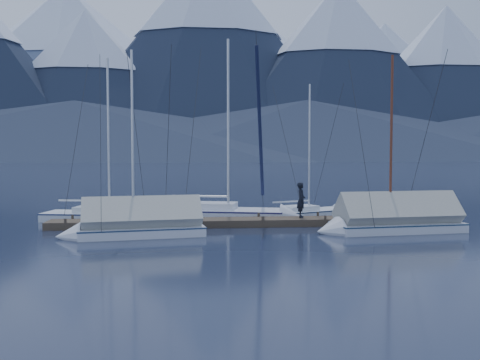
% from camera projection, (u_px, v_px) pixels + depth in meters
% --- Properties ---
extents(ground, '(1000.00, 1000.00, 0.00)m').
position_uv_depth(ground, '(244.00, 232.00, 22.40)').
color(ground, black).
rests_on(ground, ground).
extents(mountain_range, '(877.00, 584.00, 150.50)m').
position_uv_depth(mountain_range, '(198.00, 81.00, 387.91)').
color(mountain_range, '#475675').
rests_on(mountain_range, ground).
extents(dock, '(18.00, 1.50, 0.54)m').
position_uv_depth(dock, '(240.00, 223.00, 24.38)').
color(dock, '#382D23').
rests_on(dock, ground).
extents(mooring_posts, '(15.12, 1.52, 0.35)m').
position_uv_depth(mooring_posts, '(230.00, 219.00, 24.32)').
color(mooring_posts, '#382D23').
rests_on(mooring_posts, ground).
extents(sailboat_open_left, '(7.16, 3.33, 9.15)m').
position_uv_depth(sailboat_open_left, '(119.00, 218.00, 26.15)').
color(sailboat_open_left, silver).
rests_on(sailboat_open_left, ground).
extents(sailboat_open_mid, '(8.18, 4.14, 10.42)m').
position_uv_depth(sailboat_open_mid, '(238.00, 215.00, 26.97)').
color(sailboat_open_mid, silver).
rests_on(sailboat_open_mid, ground).
extents(sailboat_open_right, '(6.18, 3.91, 7.94)m').
position_uv_depth(sailboat_open_right, '(315.00, 214.00, 28.01)').
color(sailboat_open_right, silver).
rests_on(sailboat_open_right, ground).
extents(sailboat_covered_near, '(6.80, 2.90, 8.62)m').
position_uv_depth(sailboat_covered_near, '(387.00, 222.00, 22.42)').
color(sailboat_covered_near, silver).
rests_on(sailboat_covered_near, ground).
extents(sailboat_covered_far, '(6.26, 2.84, 8.49)m').
position_uv_depth(sailboat_covered_far, '(131.00, 227.00, 21.17)').
color(sailboat_covered_far, silver).
rests_on(sailboat_covered_far, ground).
extents(person, '(0.52, 0.69, 1.72)m').
position_uv_depth(person, '(301.00, 200.00, 24.78)').
color(person, black).
rests_on(person, dock).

